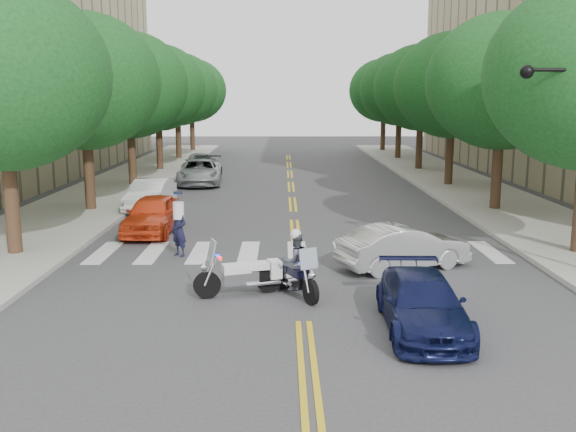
{
  "coord_description": "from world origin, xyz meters",
  "views": [
    {
      "loc": [
        -0.45,
        -13.51,
        4.88
      ],
      "look_at": [
        -0.3,
        5.9,
        1.3
      ],
      "focal_mm": 40.0,
      "sensor_mm": 36.0,
      "label": 1
    }
  ],
  "objects_px": {
    "motorcycle_parked": "(246,275)",
    "officer_standing": "(179,230)",
    "convertible": "(404,247)",
    "sedan_blue": "(422,303)",
    "motorcycle_police": "(295,266)"
  },
  "relations": [
    {
      "from": "convertible",
      "to": "sedan_blue",
      "type": "height_order",
      "value": "convertible"
    },
    {
      "from": "motorcycle_police",
      "to": "convertible",
      "type": "relative_size",
      "value": 0.51
    },
    {
      "from": "officer_standing",
      "to": "convertible",
      "type": "bearing_deg",
      "value": 28.19
    },
    {
      "from": "officer_standing",
      "to": "convertible",
      "type": "height_order",
      "value": "officer_standing"
    },
    {
      "from": "motorcycle_police",
      "to": "officer_standing",
      "type": "height_order",
      "value": "motorcycle_police"
    },
    {
      "from": "sedan_blue",
      "to": "motorcycle_parked",
      "type": "bearing_deg",
      "value": 148.33
    },
    {
      "from": "motorcycle_police",
      "to": "sedan_blue",
      "type": "relative_size",
      "value": 0.49
    },
    {
      "from": "motorcycle_parked",
      "to": "officer_standing",
      "type": "xyz_separation_m",
      "value": [
        -2.31,
        4.01,
        0.31
      ]
    },
    {
      "from": "convertible",
      "to": "motorcycle_parked",
      "type": "bearing_deg",
      "value": 96.67
    },
    {
      "from": "sedan_blue",
      "to": "convertible",
      "type": "bearing_deg",
      "value": 85.57
    },
    {
      "from": "motorcycle_police",
      "to": "motorcycle_parked",
      "type": "distance_m",
      "value": 1.25
    },
    {
      "from": "convertible",
      "to": "sedan_blue",
      "type": "xyz_separation_m",
      "value": [
        -0.53,
        -5.0,
        -0.05
      ]
    },
    {
      "from": "motorcycle_parked",
      "to": "motorcycle_police",
      "type": "bearing_deg",
      "value": -112.77
    },
    {
      "from": "officer_standing",
      "to": "convertible",
      "type": "xyz_separation_m",
      "value": [
        6.72,
        -1.55,
        -0.18
      ]
    },
    {
      "from": "officer_standing",
      "to": "convertible",
      "type": "distance_m",
      "value": 6.9
    }
  ]
}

